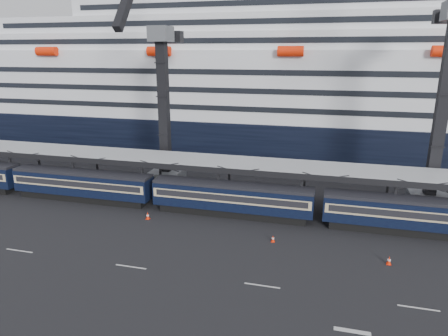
{
  "coord_description": "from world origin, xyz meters",
  "views": [
    {
      "loc": [
        2.28,
        -32.97,
        18.71
      ],
      "look_at": [
        -8.95,
        10.0,
        5.75
      ],
      "focal_mm": 32.0,
      "sensor_mm": 36.0,
      "label": 1
    }
  ],
  "objects": [
    {
      "name": "cruise_ship",
      "position": [
        -1.08,
        45.99,
        12.34
      ],
      "size": [
        214.09,
        28.84,
        34.0
      ],
      "color": "black",
      "rests_on": "ground"
    },
    {
      "name": "crane_dark_near",
      "position": [
        -20.0,
        18.59,
        11.93
      ],
      "size": [
        4.5,
        17.75,
        35.08
      ],
      "color": "#4F5357",
      "rests_on": "ground"
    },
    {
      "name": "traffic_cone_d",
      "position": [
        -2.25,
        4.2,
        0.36
      ],
      "size": [
        0.37,
        0.37,
        0.74
      ],
      "color": "#FF2808",
      "rests_on": "ground"
    },
    {
      "name": "ground",
      "position": [
        0.0,
        0.0,
        0.0
      ],
      "size": [
        260.0,
        260.0,
        0.0
      ],
      "primitive_type": "plane",
      "color": "black",
      "rests_on": "ground"
    },
    {
      "name": "train",
      "position": [
        -4.65,
        10.0,
        2.2
      ],
      "size": [
        133.05,
        3.0,
        4.05
      ],
      "color": "black",
      "rests_on": "ground"
    },
    {
      "name": "traffic_cone_c",
      "position": [
        -17.14,
        6.28,
        0.43
      ],
      "size": [
        0.44,
        0.44,
        0.87
      ],
      "color": "#FF2808",
      "rests_on": "ground"
    },
    {
      "name": "traffic_cone_e",
      "position": [
        8.65,
        2.4,
        0.41
      ],
      "size": [
        0.41,
        0.41,
        0.83
      ],
      "color": "#FF2808",
      "rests_on": "ground"
    },
    {
      "name": "crane_dark_mid",
      "position": [
        15.0,
        17.59,
        13.36
      ],
      "size": [
        4.5,
        18.24,
        39.64
      ],
      "color": "#4F5357",
      "rests_on": "ground"
    },
    {
      "name": "canopy",
      "position": [
        0.0,
        14.0,
        5.25
      ],
      "size": [
        130.0,
        6.25,
        5.53
      ],
      "color": "#9EA2A6",
      "rests_on": "ground"
    },
    {
      "name": "lane_markings",
      "position": [
        8.15,
        -5.23,
        0.01
      ],
      "size": [
        111.0,
        4.27,
        0.02
      ],
      "color": "beige",
      "rests_on": "ground"
    }
  ]
}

